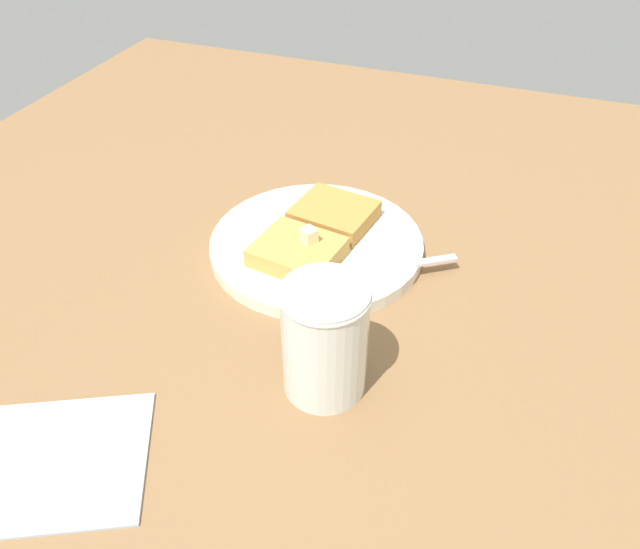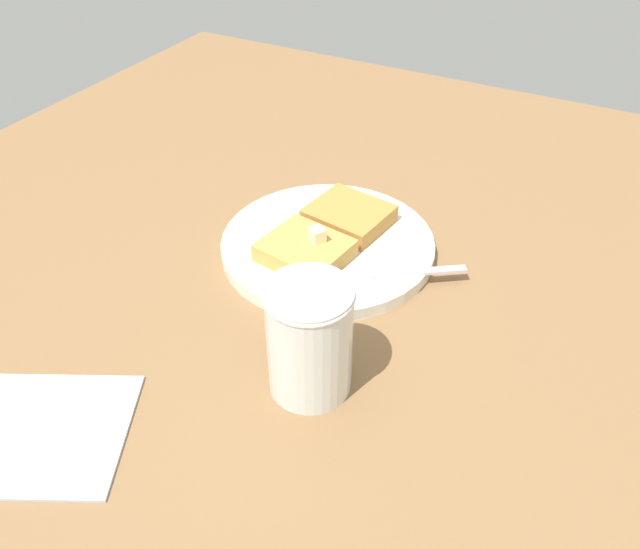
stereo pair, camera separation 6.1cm
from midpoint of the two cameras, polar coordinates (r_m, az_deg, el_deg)
table_surface at (r=65.91cm, az=3.71°, el=-2.86°), size 123.81×123.81×2.48cm
plate at (r=70.61cm, az=3.17°, el=2.69°), size 24.05×24.05×1.51cm
toast_slice_left at (r=66.84cm, az=1.22°, el=2.11°), size 8.87×9.71×2.03cm
toast_slice_middle at (r=72.58cm, az=5.06°, el=5.31°), size 8.87×9.71×2.03cm
butter_pat_primary at (r=66.08cm, az=2.36°, el=3.54°), size 2.04×2.09×1.58cm
fork at (r=65.60cm, az=8.30°, el=-0.12°), size 10.23×14.01×0.36cm
syrup_jar at (r=52.85cm, az=2.34°, el=-6.44°), size 7.51×7.51×10.94cm
napkin at (r=56.70cm, az=-21.33°, el=-13.45°), size 17.40×18.26×0.30cm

